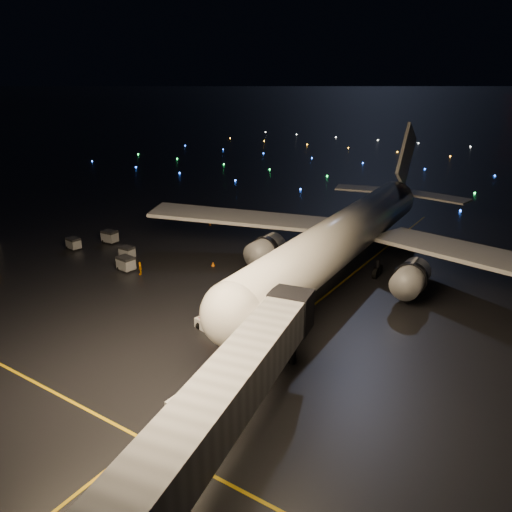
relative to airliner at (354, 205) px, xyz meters
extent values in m
cube|color=#D7A60A|center=(1.28, -11.72, -7.85)|extent=(0.25, 80.00, 0.02)
cube|color=silver|center=(3.24, -33.40, -6.83)|extent=(4.46, 2.51, 2.07)
imported|color=orange|center=(-19.93, -16.22, -7.06)|extent=(0.88, 0.98, 1.60)
cone|color=orange|center=(-9.74, -6.99, -7.63)|extent=(0.54, 0.54, 0.47)
cone|color=orange|center=(-9.37, 0.08, -7.61)|extent=(0.47, 0.47, 0.50)
cone|color=orange|center=(-14.44, -9.19, -7.60)|extent=(0.55, 0.55, 0.52)
cone|color=orange|center=(-25.79, 4.63, -7.64)|extent=(0.53, 0.53, 0.45)
cube|color=gray|center=(-25.48, -13.12, -7.08)|extent=(1.85, 1.30, 1.57)
cube|color=gray|center=(-22.36, -16.23, -6.99)|extent=(2.22, 1.68, 1.76)
cube|color=gray|center=(-32.32, -9.98, -6.98)|extent=(2.14, 1.56, 1.76)
cube|color=gray|center=(-34.31, -14.61, -7.07)|extent=(2.00, 1.51, 1.59)
camera|label=1|loc=(21.96, -54.90, 14.68)|focal=35.00mm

